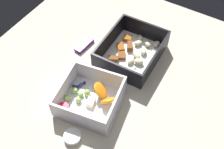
% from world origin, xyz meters
% --- Properties ---
extents(table_surface, '(0.80, 0.80, 0.02)m').
position_xyz_m(table_surface, '(0.00, 0.00, 0.01)').
color(table_surface, beige).
rests_on(table_surface, ground).
extents(pasta_container, '(0.20, 0.17, 0.07)m').
position_xyz_m(pasta_container, '(0.09, -0.01, 0.04)').
color(pasta_container, white).
rests_on(pasta_container, table_surface).
extents(fruit_bowl, '(0.17, 0.18, 0.06)m').
position_xyz_m(fruit_bowl, '(-0.11, 0.00, 0.04)').
color(fruit_bowl, white).
rests_on(fruit_bowl, table_surface).
extents(candy_bar, '(0.07, 0.03, 0.01)m').
position_xyz_m(candy_bar, '(0.05, 0.14, 0.03)').
color(candy_bar, '#51197A').
rests_on(candy_bar, table_surface).
extents(paper_cup_liner, '(0.04, 0.04, 0.01)m').
position_xyz_m(paper_cup_liner, '(-0.22, -0.01, 0.03)').
color(paper_cup_liner, white).
rests_on(paper_cup_liner, table_surface).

